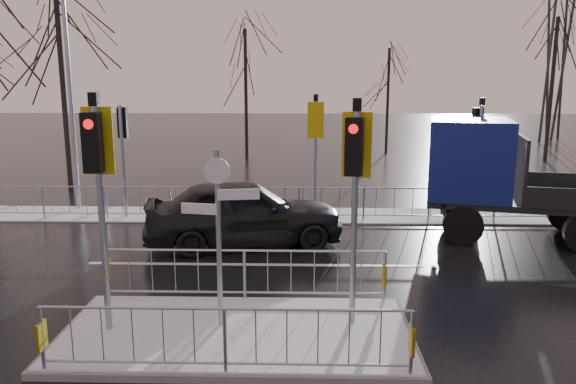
{
  "coord_description": "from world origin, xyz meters",
  "views": [
    {
      "loc": [
        1.12,
        -8.9,
        4.39
      ],
      "look_at": [
        0.78,
        3.67,
        1.8
      ],
      "focal_mm": 35.0,
      "sensor_mm": 36.0,
      "label": 1
    }
  ],
  "objects_px": {
    "car_far_lane": "(244,212)",
    "flatbed_truck": "(506,176)",
    "traffic_island": "(236,316)",
    "street_lamp_left": "(71,73)"
  },
  "relations": [
    {
      "from": "traffic_island",
      "to": "car_far_lane",
      "type": "relative_size",
      "value": 1.16
    },
    {
      "from": "traffic_island",
      "to": "flatbed_truck",
      "type": "bearing_deg",
      "value": 43.7
    },
    {
      "from": "car_far_lane",
      "to": "street_lamp_left",
      "type": "distance_m",
      "value": 8.1
    },
    {
      "from": "traffic_island",
      "to": "street_lamp_left",
      "type": "height_order",
      "value": "street_lamp_left"
    },
    {
      "from": "car_far_lane",
      "to": "flatbed_truck",
      "type": "relative_size",
      "value": 0.7
    },
    {
      "from": "flatbed_truck",
      "to": "traffic_island",
      "type": "bearing_deg",
      "value": -136.3
    },
    {
      "from": "car_far_lane",
      "to": "street_lamp_left",
      "type": "bearing_deg",
      "value": 44.31
    },
    {
      "from": "traffic_island",
      "to": "car_far_lane",
      "type": "bearing_deg",
      "value": 94.37
    },
    {
      "from": "traffic_island",
      "to": "car_far_lane",
      "type": "height_order",
      "value": "traffic_island"
    },
    {
      "from": "car_far_lane",
      "to": "flatbed_truck",
      "type": "bearing_deg",
      "value": -93.65
    }
  ]
}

